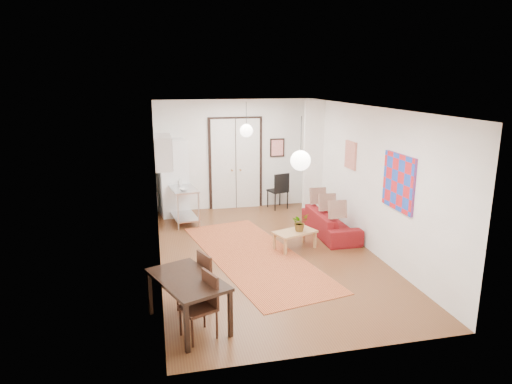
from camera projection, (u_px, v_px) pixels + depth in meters
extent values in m
plane|color=brown|center=(267.00, 254.00, 9.18)|extent=(7.00, 7.00, 0.00)
cube|color=white|center=(268.00, 108.00, 8.47)|extent=(4.20, 7.00, 0.02)
cube|color=white|center=(235.00, 155.00, 12.13)|extent=(4.20, 0.02, 2.90)
cube|color=white|center=(338.00, 247.00, 5.51)|extent=(4.20, 0.02, 2.90)
cube|color=white|center=(157.00, 189.00, 8.37)|extent=(0.02, 7.00, 2.90)
cube|color=white|center=(367.00, 178.00, 9.27)|extent=(0.02, 7.00, 2.90)
cube|color=white|center=(236.00, 164.00, 12.15)|extent=(1.44, 0.06, 2.50)
cube|color=white|center=(313.00, 158.00, 11.63)|extent=(0.50, 0.10, 2.90)
cube|color=silver|center=(163.00, 152.00, 9.72)|extent=(0.35, 1.00, 0.70)
cube|color=red|center=(399.00, 182.00, 8.03)|extent=(0.05, 1.00, 1.00)
cube|color=beige|center=(351.00, 155.00, 9.94)|extent=(0.05, 0.50, 0.60)
cube|color=red|center=(277.00, 148.00, 12.31)|extent=(0.40, 0.03, 0.50)
cube|color=olive|center=(155.00, 146.00, 10.15)|extent=(0.03, 0.44, 0.54)
sphere|color=white|center=(246.00, 131.00, 10.52)|extent=(0.30, 0.30, 0.30)
cylinder|color=black|center=(246.00, 113.00, 10.42)|extent=(0.01, 0.01, 0.50)
sphere|color=white|center=(301.00, 161.00, 6.73)|extent=(0.30, 0.30, 0.30)
cylinder|color=black|center=(301.00, 133.00, 6.64)|extent=(0.01, 0.01, 0.50)
cube|color=#C06330|center=(254.00, 256.00, 9.04)|extent=(2.48, 4.61, 0.01)
imported|color=maroon|center=(331.00, 223.00, 10.22)|extent=(0.74, 1.88, 0.55)
cube|color=#AD8252|center=(295.00, 232.00, 9.36)|extent=(0.97, 0.74, 0.04)
cube|color=#AD8252|center=(279.00, 245.00, 9.14)|extent=(0.06, 0.06, 0.34)
cube|color=#AD8252|center=(315.00, 242.00, 9.30)|extent=(0.06, 0.06, 0.34)
cube|color=#AD8252|center=(275.00, 239.00, 9.50)|extent=(0.06, 0.06, 0.34)
cube|color=#AD8252|center=(309.00, 236.00, 9.66)|extent=(0.06, 0.06, 0.34)
imported|color=#2C6230|center=(300.00, 222.00, 9.33)|extent=(0.39, 0.41, 0.37)
cube|color=#B9BABE|center=(183.00, 188.00, 10.95)|extent=(0.72, 1.21, 0.04)
cube|color=#B9BABE|center=(184.00, 216.00, 11.12)|extent=(0.68, 1.16, 0.03)
cylinder|color=#B9BABE|center=(175.00, 212.00, 10.50)|extent=(0.04, 0.04, 0.86)
cylinder|color=#B9BABE|center=(196.00, 211.00, 10.61)|extent=(0.04, 0.04, 0.86)
cylinder|color=#B9BABE|center=(172.00, 200.00, 11.51)|extent=(0.04, 0.04, 0.86)
cylinder|color=#B9BABE|center=(192.00, 199.00, 11.61)|extent=(0.04, 0.04, 0.86)
imported|color=white|center=(184.00, 189.00, 10.66)|extent=(0.27, 0.27, 0.05)
imported|color=teal|center=(180.00, 182.00, 11.15)|extent=(0.11, 0.11, 0.18)
cube|color=white|center=(173.00, 178.00, 11.56)|extent=(0.78, 0.78, 1.94)
cube|color=black|center=(187.00, 280.00, 6.37)|extent=(1.18, 1.49, 0.05)
cube|color=black|center=(166.00, 328.00, 5.82)|extent=(0.07, 0.07, 0.67)
cube|color=black|center=(217.00, 322.00, 5.96)|extent=(0.07, 0.07, 0.67)
cube|color=black|center=(164.00, 287.00, 6.96)|extent=(0.07, 0.07, 0.67)
cube|color=black|center=(206.00, 283.00, 7.10)|extent=(0.07, 0.07, 0.67)
cube|color=#371B11|center=(193.00, 286.00, 6.79)|extent=(0.55, 0.54, 0.04)
cube|color=#371B11|center=(192.00, 266.00, 6.92)|extent=(0.19, 0.39, 0.45)
cylinder|color=#371B11|center=(183.00, 306.00, 6.63)|extent=(0.03, 0.03, 0.43)
cylinder|color=#371B11|center=(207.00, 303.00, 6.71)|extent=(0.03, 0.03, 0.43)
cylinder|color=#371B11|center=(181.00, 295.00, 6.98)|extent=(0.03, 0.03, 0.43)
cylinder|color=#371B11|center=(204.00, 292.00, 7.05)|extent=(0.03, 0.03, 0.43)
cube|color=#371B11|center=(198.00, 308.00, 6.13)|extent=(0.55, 0.54, 0.04)
cube|color=#371B11|center=(196.00, 285.00, 6.25)|extent=(0.19, 0.39, 0.45)
cylinder|color=#371B11|center=(187.00, 331.00, 5.97)|extent=(0.03, 0.03, 0.43)
cylinder|color=#371B11|center=(213.00, 328.00, 6.04)|extent=(0.03, 0.03, 0.43)
cylinder|color=#371B11|center=(185.00, 317.00, 6.32)|extent=(0.03, 0.03, 0.43)
cylinder|color=#371B11|center=(210.00, 314.00, 6.39)|extent=(0.03, 0.03, 0.43)
cube|color=black|center=(278.00, 191.00, 12.27)|extent=(0.56, 0.56, 0.04)
cube|color=black|center=(276.00, 180.00, 12.40)|extent=(0.44, 0.16, 0.48)
cylinder|color=black|center=(272.00, 202.00, 12.10)|extent=(0.03, 0.03, 0.48)
cylinder|color=black|center=(286.00, 201.00, 12.19)|extent=(0.03, 0.03, 0.48)
cylinder|color=black|center=(269.00, 198.00, 12.47)|extent=(0.03, 0.03, 0.48)
cylinder|color=black|center=(282.00, 197.00, 12.55)|extent=(0.03, 0.03, 0.48)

